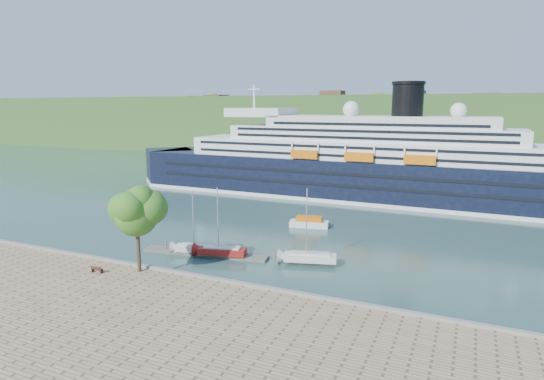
{
  "coord_description": "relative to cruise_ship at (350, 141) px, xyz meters",
  "views": [
    {
      "loc": [
        32.25,
        -41.49,
        20.15
      ],
      "look_at": [
        0.51,
        30.0,
        5.59
      ],
      "focal_mm": 30.0,
      "sensor_mm": 36.0,
      "label": 1
    }
  ],
  "objects": [
    {
      "name": "sailboat_red",
      "position": [
        -5.08,
        -47.2,
        -7.95
      ],
      "size": [
        7.36,
        3.56,
        9.16
      ],
      "primitive_type": null,
      "rotation": [
        0.0,
        0.0,
        0.23
      ],
      "color": "maroon",
      "rests_on": "ground"
    },
    {
      "name": "tender_launch",
      "position": [
        0.32,
        -27.44,
        -11.62
      ],
      "size": [
        6.85,
        3.45,
        1.81
      ],
      "primitive_type": null,
      "rotation": [
        0.0,
        0.0,
        0.19
      ],
      "color": "orange",
      "rests_on": "ground"
    },
    {
      "name": "quay_coping",
      "position": [
        -7.54,
        -56.5,
        -11.38
      ],
      "size": [
        220.0,
        0.5,
        0.3
      ],
      "primitive_type": "cube",
      "color": "slate",
      "rests_on": "promenade"
    },
    {
      "name": "sailboat_white_far",
      "position": [
        6.6,
        -44.95,
        -7.77
      ],
      "size": [
        7.65,
        3.94,
        9.52
      ],
      "primitive_type": null,
      "rotation": [
        0.0,
        0.0,
        0.27
      ],
      "color": "silver",
      "rests_on": "ground"
    },
    {
      "name": "far_hillside",
      "position": [
        -7.54,
        88.7,
        -0.53
      ],
      "size": [
        400.0,
        50.0,
        24.0
      ],
      "primitive_type": "cube",
      "color": "#295020",
      "rests_on": "ground"
    },
    {
      "name": "promenade_tree",
      "position": [
        -10.08,
        -57.8,
        -5.93
      ],
      "size": [
        6.76,
        6.76,
        11.19
      ],
      "primitive_type": null,
      "color": "#2F5917",
      "rests_on": "promenade"
    },
    {
      "name": "floating_pontoon",
      "position": [
        -7.87,
        -47.01,
        -12.33
      ],
      "size": [
        17.81,
        4.81,
        0.39
      ],
      "primitive_type": null,
      "rotation": [
        0.0,
        0.0,
        0.15
      ],
      "color": "slate",
      "rests_on": "ground"
    },
    {
      "name": "cruise_ship",
      "position": [
        0.0,
        0.0,
        0.0
      ],
      "size": [
        111.82,
        18.05,
        25.05
      ],
      "primitive_type": null,
      "rotation": [
        0.0,
        0.0,
        -0.02
      ],
      "color": "black",
      "rests_on": "ground"
    },
    {
      "name": "park_bench",
      "position": [
        -14.29,
        -60.13,
        -11.06
      ],
      "size": [
        1.51,
        0.74,
        0.93
      ],
      "primitive_type": null,
      "rotation": [
        0.0,
        0.0,
        0.1
      ],
      "color": "#4E2616",
      "rests_on": "promenade"
    },
    {
      "name": "ground",
      "position": [
        -7.54,
        -56.3,
        -12.53
      ],
      "size": [
        400.0,
        400.0,
        0.0
      ],
      "primitive_type": "plane",
      "color": "#284745",
      "rests_on": "ground"
    },
    {
      "name": "sailboat_white_near",
      "position": [
        -8.98,
        -47.21,
        -8.29
      ],
      "size": [
        6.8,
        3.76,
        8.47
      ],
      "primitive_type": null,
      "rotation": [
        0.0,
        0.0,
        0.31
      ],
      "color": "silver",
      "rests_on": "ground"
    }
  ]
}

